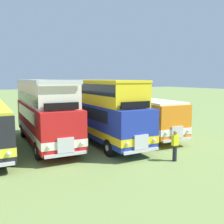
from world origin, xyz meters
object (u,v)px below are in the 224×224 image
(bus_seventh_in_row, at_px, (138,113))
(bus_sixth_in_row, at_px, (97,107))
(marshal_person, at_px, (175,146))
(bus_fifth_in_row, at_px, (45,111))

(bus_seventh_in_row, bearing_deg, bus_sixth_in_row, -177.14)
(bus_sixth_in_row, relative_size, marshal_person, 6.63)
(bus_sixth_in_row, distance_m, bus_seventh_in_row, 3.85)
(bus_fifth_in_row, height_order, marshal_person, bus_fifth_in_row)
(bus_fifth_in_row, height_order, bus_seventh_in_row, bus_fifth_in_row)
(marshal_person, bearing_deg, bus_seventh_in_row, 72.74)
(marshal_person, bearing_deg, bus_sixth_in_row, 103.86)
(bus_seventh_in_row, bearing_deg, bus_fifth_in_row, 177.34)
(bus_fifth_in_row, xyz_separation_m, bus_seventh_in_row, (7.56, -0.35, -0.60))
(bus_fifth_in_row, relative_size, bus_seventh_in_row, 0.99)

